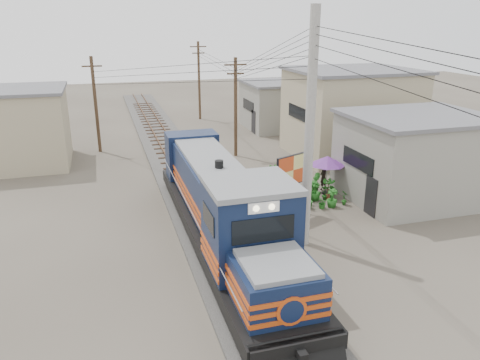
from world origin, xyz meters
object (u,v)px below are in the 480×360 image
object	(u,v)px
billboard	(293,172)
vendor	(323,177)
market_umbrella	(327,161)
locomotive	(223,208)

from	to	relation	value
billboard	vendor	xyz separation A→B (m)	(3.35, 3.24, -1.63)
vendor	market_umbrella	bearing A→B (deg)	46.70
locomotive	vendor	size ratio (longest dim) A/B	10.85
billboard	locomotive	bearing A→B (deg)	-176.08
locomotive	vendor	distance (m)	9.20
locomotive	billboard	world-z (taller)	locomotive
locomotive	market_umbrella	distance (m)	8.59
market_umbrella	vendor	size ratio (longest dim) A/B	1.67
locomotive	vendor	world-z (taller)	locomotive
locomotive	vendor	bearing A→B (deg)	35.85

